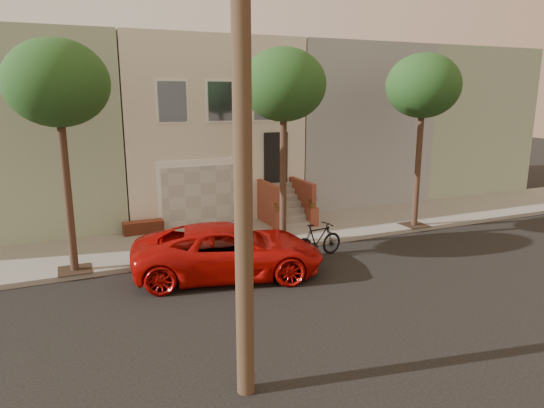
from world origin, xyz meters
name	(u,v)px	position (x,y,z in m)	size (l,w,h in m)	color
ground	(311,294)	(0.00, 0.00, 0.00)	(90.00, 90.00, 0.00)	black
sidewalk	(240,237)	(0.00, 5.35, 0.07)	(40.00, 3.70, 0.15)	gray
house_row	(194,125)	(0.00, 11.19, 3.64)	(33.10, 11.70, 7.00)	silver
tree_left	(57,85)	(-5.50, 3.90, 5.26)	(2.70, 2.57, 6.30)	#2D2116
tree_mid	(284,86)	(1.00, 3.90, 5.26)	(2.70, 2.57, 6.30)	#2D2116
tree_right	(423,87)	(6.50, 3.90, 5.26)	(2.70, 2.57, 6.30)	#2D2116
pickup_truck	(229,251)	(-1.50, 2.12, 0.73)	(2.44, 5.29, 1.47)	#BD0D0A
motorcycle	(318,240)	(1.56, 2.51, 0.55)	(0.52, 1.84, 1.10)	black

